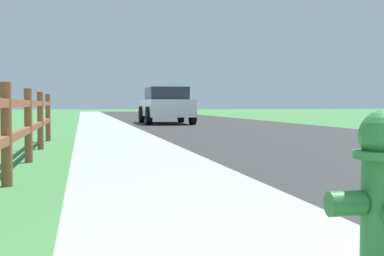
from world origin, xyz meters
name	(u,v)px	position (x,y,z in m)	size (l,w,h in m)	color
ground_plane	(123,122)	(0.00, 25.00, 0.00)	(120.00, 120.00, 0.00)	#407A3F
road_asphalt	(189,120)	(3.50, 27.00, 0.00)	(7.00, 66.00, 0.01)	#2D2D2D
curb_concrete	(58,121)	(-3.00, 27.00, 0.00)	(6.00, 66.00, 0.01)	#9EAD9E
grass_verge	(26,121)	(-4.50, 27.00, 0.01)	(5.00, 66.00, 0.00)	#407A3F
rail_fence	(19,122)	(-2.57, 6.07, 0.61)	(0.11, 11.56, 1.04)	brown
parked_suv_white	(166,105)	(1.63, 22.33, 0.79)	(2.00, 4.52, 1.52)	white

